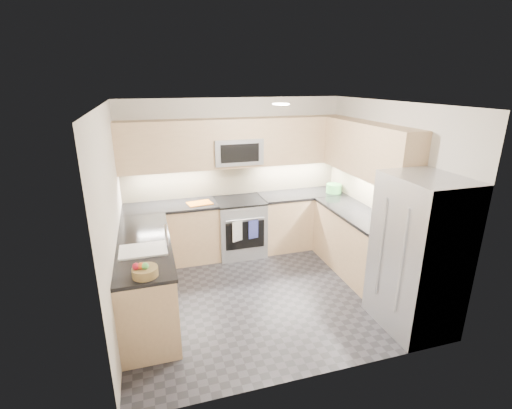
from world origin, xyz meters
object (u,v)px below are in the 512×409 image
cutting_board (200,203)px  fruit_basket (145,272)px  microwave (237,151)px  utensil_bowl (334,188)px  gas_range (240,227)px  refrigerator (418,255)px

cutting_board → fruit_basket: bearing=-111.9°
microwave → utensil_bowl: bearing=-7.6°
gas_range → microwave: 1.25m
gas_range → fruit_basket: 2.64m
cutting_board → fruit_basket: fruit_basket is taller
fruit_basket → utensil_bowl: bearing=33.0°
refrigerator → fruit_basket: 2.95m
microwave → fruit_basket: (-1.49, -2.24, -0.71)m
gas_range → utensil_bowl: 1.72m
gas_range → cutting_board: 0.81m
microwave → fruit_basket: size_ratio=3.05×
refrigerator → fruit_basket: (-2.94, 0.31, 0.09)m
microwave → cutting_board: microwave is taller
utensil_bowl → cutting_board: size_ratio=0.70×
refrigerator → fruit_basket: size_ratio=7.22×
utensil_bowl → fruit_basket: (-3.11, -2.02, -0.03)m
microwave → utensil_bowl: (1.63, -0.22, -0.69)m
gas_range → cutting_board: (-0.65, -0.03, 0.49)m
gas_range → cutting_board: cutting_board is taller
utensil_bowl → microwave: bearing=172.4°
refrigerator → utensil_bowl: refrigerator is taller
refrigerator → cutting_board: (-2.10, 2.39, 0.05)m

